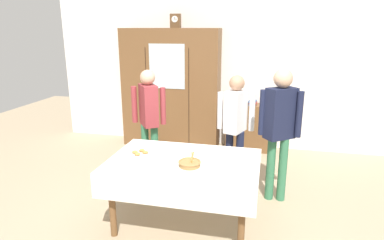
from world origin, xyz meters
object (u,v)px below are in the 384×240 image
Objects in this scene: spoon_front_edge at (141,145)px; person_behind_table_right at (236,120)px; tea_cup_mid_left at (138,164)px; spoon_far_right at (250,157)px; tea_cup_far_left at (150,159)px; tea_cup_near_right at (206,156)px; pastry_plate at (140,154)px; person_by_cabinet at (280,123)px; mantel_clock at (176,21)px; person_near_right_end at (149,113)px; wall_cabinet at (171,89)px; bookshelf_low at (251,127)px; book_stack at (252,103)px; tea_cup_far_right at (160,165)px; dining_table at (183,170)px; bread_basket at (190,163)px; tea_cup_near_left at (226,167)px; spoon_near_right at (167,158)px.

person_behind_table_right reaches higher than spoon_front_edge.
spoon_front_edge is (-0.21, 0.62, -0.02)m from tea_cup_mid_left.
tea_cup_far_left is at bearing -159.57° from spoon_far_right.
person_behind_table_right is (1.08, 0.85, 0.16)m from spoon_front_edge.
tea_cup_near_right reaches higher than pastry_plate.
person_by_cabinet is at bearing 26.10° from pastry_plate.
tea_cup_mid_left is at bearing -82.61° from mantel_clock.
person_near_right_end reaches higher than tea_cup_near_right.
mantel_clock reaches higher than tea_cup_far_left.
tea_cup_mid_left is 0.46× the size of pastry_plate.
mantel_clock is 3.10m from tea_cup_far_left.
wall_cabinet is 2.41× the size of bookshelf_low.
mantel_clock is (0.11, -0.00, 1.21)m from wall_cabinet.
book_stack reaches higher than tea_cup_far_right.
person_behind_table_right is at bearing 59.53° from tea_cup_mid_left.
tea_cup_mid_left is 0.24m from tea_cup_far_right.
dining_table is at bearing -55.22° from person_near_right_end.
dining_table is 0.55m from pastry_plate.
pastry_plate is at bearing 171.51° from dining_table.
tea_cup_mid_left is at bearing -175.28° from tea_cup_far_right.
bread_basket is (0.29, 0.11, 0.01)m from tea_cup_far_right.
tea_cup_far_left is 1.00× the size of tea_cup_near_left.
person_behind_table_right is (0.63, 1.18, 0.16)m from spoon_near_right.
person_by_cabinet reaches higher than spoon_near_right.
wall_cabinet is 2.66m from spoon_near_right.
book_stack is at bearing 45.69° from person_near_right_end.
tea_cup_far_left is at bearing -158.59° from tea_cup_near_right.
dining_table is 1.05× the size of person_behind_table_right.
person_by_cabinet reaches higher than spoon_far_right.
spoon_near_right is (-0.30, 0.16, -0.03)m from bread_basket.
dining_table is 0.52m from tea_cup_near_left.
mantel_clock is 2.82m from person_by_cabinet.
person_behind_table_right reaches higher than bread_basket.
mantel_clock reaches higher than tea_cup_near_right.
tea_cup_far_left is at bearing -109.01° from bookshelf_low.
dining_table is at bearing 15.27° from tea_cup_far_left.
wall_cabinet is at bearing 93.18° from person_near_right_end.
tea_cup_far_left is 0.54× the size of bread_basket.
bookshelf_low is at bearing 70.99° from tea_cup_far_left.
person_by_cabinet reaches higher than tea_cup_mid_left.
mantel_clock is 2.28m from person_behind_table_right.
wall_cabinet reaches higher than spoon_near_right.
tea_cup_far_right is 0.75m from spoon_front_edge.
book_stack is 1.86× the size of spoon_near_right.
person_behind_table_right reaches higher than tea_cup_far_right.
bookshelf_low is at bearing 74.57° from tea_cup_far_right.
tea_cup_near_right is at bearing 29.77° from dining_table.
bookshelf_low is 2.60m from spoon_front_edge.
person_near_right_end is at bearing 124.78° from dining_table.
book_stack is 2.98m from tea_cup_far_right.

